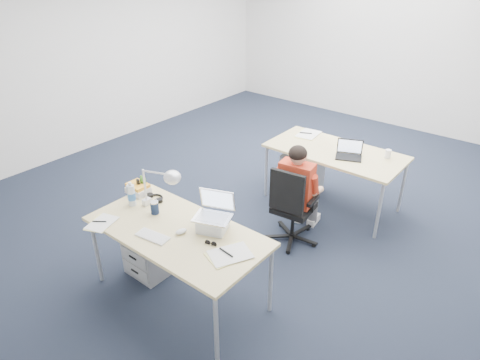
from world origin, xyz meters
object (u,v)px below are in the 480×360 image
object	(u,v)px
seated_person	(300,190)
desk_lamp	(155,186)
office_chair	(292,220)
water_bottle	(131,194)
silver_laptop	(212,213)
book_stack	(138,188)
sunglasses	(211,243)
desk_far	(335,154)
headphones	(155,198)
far_cup	(388,154)
computer_mouse	(181,232)
drawer_pedestal_near	(154,245)
bear_figurine	(143,184)
drawer_pedestal_far	(302,172)
wireless_keyboard	(153,236)
desk_near	(177,234)
can_koozie	(155,207)
cordless_phone	(138,186)
dark_laptop	(349,149)

from	to	relation	value
seated_person	desk_lamp	size ratio (longest dim) A/B	2.25
office_chair	water_bottle	distance (m)	1.73
silver_laptop	book_stack	distance (m)	1.00
sunglasses	desk_lamp	bearing A→B (deg)	158.37
water_bottle	sunglasses	distance (m)	0.99
office_chair	silver_laptop	world-z (taller)	silver_laptop
desk_far	silver_laptop	distance (m)	2.14
headphones	seated_person	bearing A→B (deg)	59.39
desk_lamp	far_cup	size ratio (longest dim) A/B	5.10
computer_mouse	desk_lamp	world-z (taller)	desk_lamp
desk_far	book_stack	bearing A→B (deg)	-115.94
drawer_pedestal_near	seated_person	bearing A→B (deg)	60.76
bear_figurine	book_stack	size ratio (longest dim) A/B	0.77
seated_person	drawer_pedestal_far	xyz separation A→B (m)	(-0.47, 0.85, -0.28)
seated_person	bear_figurine	bearing A→B (deg)	-137.79
sunglasses	headphones	bearing A→B (deg)	153.06
drawer_pedestal_near	wireless_keyboard	world-z (taller)	wireless_keyboard
silver_laptop	bear_figurine	distance (m)	0.98
desk_far	far_cup	size ratio (longest dim) A/B	16.43
office_chair	sunglasses	distance (m)	1.41
wireless_keyboard	bear_figurine	world-z (taller)	bear_figurine
wireless_keyboard	book_stack	bearing A→B (deg)	141.19
desk_far	water_bottle	distance (m)	2.48
sunglasses	book_stack	bearing A→B (deg)	156.11
wireless_keyboard	book_stack	size ratio (longest dim) A/B	1.34
desk_near	wireless_keyboard	bearing A→B (deg)	-111.49
can_koozie	far_cup	world-z (taller)	can_koozie
office_chair	headphones	size ratio (longest dim) A/B	4.38
desk_near	book_stack	bearing A→B (deg)	164.80
desk_lamp	headphones	bearing A→B (deg)	156.02
silver_laptop	headphones	world-z (taller)	silver_laptop
computer_mouse	seated_person	bearing A→B (deg)	96.35
office_chair	seated_person	bearing A→B (deg)	89.35
book_stack	cordless_phone	world-z (taller)	cordless_phone
desk_far	drawer_pedestal_far	size ratio (longest dim) A/B	2.91
bear_figurine	sunglasses	xyz separation A→B (m)	(1.11, -0.23, -0.07)
drawer_pedestal_far	bear_figurine	size ratio (longest dim) A/B	3.28
book_stack	dark_laptop	xyz separation A→B (m)	(1.24, 2.03, 0.06)
office_chair	silver_laptop	size ratio (longest dim) A/B	2.80
computer_mouse	dark_laptop	bearing A→B (deg)	94.57
desk_far	desk_lamp	bearing A→B (deg)	-106.39
wireless_keyboard	office_chair	bearing A→B (deg)	67.48
drawer_pedestal_far	sunglasses	xyz separation A→B (m)	(0.54, -2.34, 0.47)
can_koozie	cordless_phone	size ratio (longest dim) A/B	0.85
drawer_pedestal_far	water_bottle	distance (m)	2.45
drawer_pedestal_near	desk_lamp	distance (m)	0.71
drawer_pedestal_far	water_bottle	xyz separation A→B (m)	(-0.45, -2.34, 0.57)
can_koozie	bear_figurine	bearing A→B (deg)	152.89
desk_far	can_koozie	distance (m)	2.35
seated_person	computer_mouse	bearing A→B (deg)	-106.87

